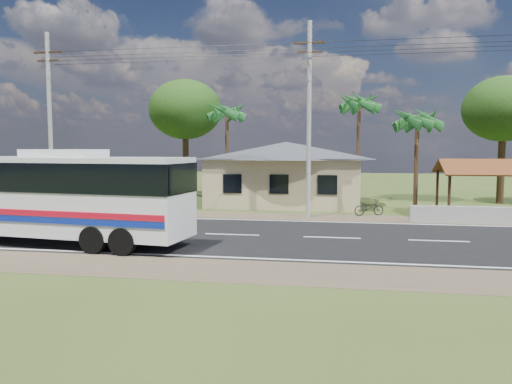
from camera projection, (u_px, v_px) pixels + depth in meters
ground at (232, 235)px, 22.72m from camera, size 120.00×120.00×0.00m
road at (232, 235)px, 22.71m from camera, size 120.00×16.00×0.03m
house at (286, 167)px, 35.06m from camera, size 12.40×10.00×5.00m
waiting_shed at (486, 170)px, 28.57m from camera, size 5.20×4.48×3.35m
concrete_barrier at (479, 215)px, 26.10m from camera, size 7.00×0.30×0.90m
utility_poles at (303, 116)px, 28.11m from camera, size 32.80×2.22×11.00m
palm_near at (417, 120)px, 31.37m from camera, size 2.80×2.80×6.70m
palm_mid at (359, 104)px, 36.26m from camera, size 2.80×2.80×8.20m
palm_far at (227, 113)px, 38.52m from camera, size 2.80×2.80×7.70m
tree_behind_house at (185, 110)px, 41.14m from camera, size 6.00×6.00×9.61m
tree_behind_shed at (504, 109)px, 35.07m from camera, size 5.60×5.60×9.02m
coach_bus at (44, 190)px, 20.54m from camera, size 12.77×4.07×3.90m
motorcycle at (369, 208)px, 29.17m from camera, size 1.93×1.30×0.96m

